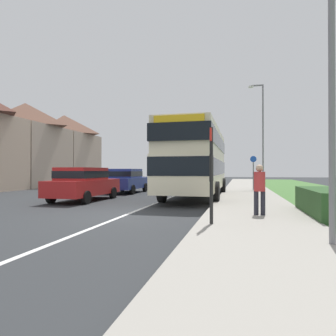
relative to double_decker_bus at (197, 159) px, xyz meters
The scene contains 13 objects.
ground_plane 7.63m from the double_decker_bus, 101.13° to the right, with size 120.00×120.00×0.00m, color #2D3033.
lane_marking_centre 2.69m from the double_decker_bus, 150.21° to the left, with size 0.14×60.00×0.01m, color silver.
pavement_near_side 3.67m from the double_decker_bus, 23.14° to the right, with size 3.20×68.00×0.12m, color #9E998E.
roadside_hedge 7.93m from the double_decker_bus, 50.94° to the right, with size 1.10×3.68×0.90m, color #2D5128.
double_decker_bus is the anchor object (origin of this frame).
parked_car_red 6.12m from the double_decker_bus, 149.19° to the right, with size 1.96×4.56×1.63m.
parked_car_blue 5.64m from the double_decker_bus, 155.61° to the left, with size 1.90×4.05×1.59m.
pedestrian_at_stop 7.37m from the double_decker_bus, 66.64° to the right, with size 0.34×0.34×1.67m.
bus_stop_sign 8.72m from the double_decker_bus, 79.50° to the right, with size 0.09×0.52×2.60m.
cycle_route_sign 6.60m from the double_decker_bus, 60.41° to the left, with size 0.44×0.08×2.52m.
street_lamp_near 11.11m from the double_decker_bus, 69.01° to the right, with size 1.14×0.20×8.11m.
street_lamp_mid 9.32m from the double_decker_bus, 63.68° to the left, with size 1.14×0.20×8.23m.
house_terrace_far_side 18.15m from the double_decker_bus, 157.48° to the left, with size 6.13×18.28×7.64m.
Camera 1 is at (3.71, -9.03, 1.49)m, focal length 31.73 mm.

